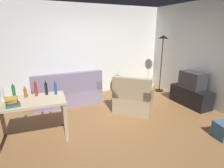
{
  "coord_description": "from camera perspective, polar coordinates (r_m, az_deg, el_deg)",
  "views": [
    {
      "loc": [
        -1.62,
        -3.19,
        1.97
      ],
      "look_at": [
        0.1,
        0.5,
        0.75
      ],
      "focal_mm": 29.05,
      "sensor_mm": 36.0,
      "label": 1
    }
  ],
  "objects": [
    {
      "name": "couch",
      "position": [
        5.13,
        -13.9,
        -2.72
      ],
      "size": [
        1.8,
        0.84,
        0.92
      ],
      "rotation": [
        0.0,
        0.0,
        3.14
      ],
      "color": "gray",
      "rests_on": "ground_plane"
    },
    {
      "name": "wall_rear",
      "position": [
        5.66,
        -8.35,
        10.25
      ],
      "size": [
        5.2,
        0.1,
        2.7
      ],
      "primitive_type": "cube",
      "color": "white",
      "rests_on": "ground_plane"
    },
    {
      "name": "tv",
      "position": [
        5.22,
        24.03,
        1.16
      ],
      "size": [
        0.41,
        0.6,
        0.44
      ],
      "rotation": [
        0.0,
        0.0,
        1.57
      ],
      "color": "#2D2D33",
      "rests_on": "tv_stand"
    },
    {
      "name": "bottle_amber",
      "position": [
        3.71,
        -25.61,
        -2.55
      ],
      "size": [
        0.06,
        0.06,
        0.22
      ],
      "color": "#9E6019",
      "rests_on": "desk"
    },
    {
      "name": "tv_stand",
      "position": [
        5.35,
        23.42,
        -3.59
      ],
      "size": [
        0.44,
        1.1,
        0.48
      ],
      "rotation": [
        0.0,
        0.0,
        1.57
      ],
      "color": "black",
      "rests_on": "ground_plane"
    },
    {
      "name": "wall_right",
      "position": [
        5.32,
        28.06,
        8.08
      ],
      "size": [
        0.1,
        4.4,
        2.7
      ],
      "primitive_type": "cube",
      "color": "silver",
      "rests_on": "ground_plane"
    },
    {
      "name": "desk",
      "position": [
        3.61,
        -24.11,
        -6.3
      ],
      "size": [
        1.26,
        0.8,
        0.76
      ],
      "rotation": [
        0.0,
        0.0,
        -0.09
      ],
      "color": "#C6B28E",
      "rests_on": "ground_plane"
    },
    {
      "name": "armchair",
      "position": [
        4.61,
        6.83,
        -4.39
      ],
      "size": [
        1.23,
        1.23,
        0.92
      ],
      "rotation": [
        0.0,
        0.0,
        2.37
      ],
      "color": "tan",
      "rests_on": "ground_plane"
    },
    {
      "name": "book_stack",
      "position": [
        3.41,
        -28.92,
        -5.0
      ],
      "size": [
        0.22,
        0.2,
        0.14
      ],
      "color": "#236B33",
      "rests_on": "desk"
    },
    {
      "name": "bottle_red",
      "position": [
        3.72,
        -22.87,
        -1.51
      ],
      "size": [
        0.05,
        0.05,
        0.29
      ],
      "color": "#AD2323",
      "rests_on": "desk"
    },
    {
      "name": "torchiere_lamp",
      "position": [
        6.0,
        15.6,
        10.78
      ],
      "size": [
        0.32,
        0.32,
        1.81
      ],
      "color": "black",
      "rests_on": "ground_plane"
    },
    {
      "name": "bottle_blue",
      "position": [
        3.67,
        -17.36,
        -1.46
      ],
      "size": [
        0.05,
        0.05,
        0.26
      ],
      "color": "#2347A3",
      "rests_on": "desk"
    },
    {
      "name": "bottle_dark",
      "position": [
        3.72,
        -20.0,
        -1.41
      ],
      "size": [
        0.05,
        0.05,
        0.27
      ],
      "color": "black",
      "rests_on": "desk"
    },
    {
      "name": "bottle_clear",
      "position": [
        3.73,
        -31.36,
        -2.77
      ],
      "size": [
        0.05,
        0.05,
        0.28
      ],
      "color": "silver",
      "rests_on": "desk"
    },
    {
      "name": "bottle_green",
      "position": [
        3.76,
        -28.51,
        -2.21
      ],
      "size": [
        0.06,
        0.06,
        0.28
      ],
      "color": "#1E722D",
      "rests_on": "desk"
    },
    {
      "name": "ground_plane",
      "position": [
        4.08,
        1.73,
        -12.3
      ],
      "size": [
        5.2,
        4.4,
        0.02
      ],
      "primitive_type": "cube",
      "color": "olive"
    },
    {
      "name": "potted_plant",
      "position": [
        5.92,
        1.67,
        0.64
      ],
      "size": [
        0.36,
        0.36,
        0.57
      ],
      "color": "brown",
      "rests_on": "ground_plane"
    }
  ]
}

